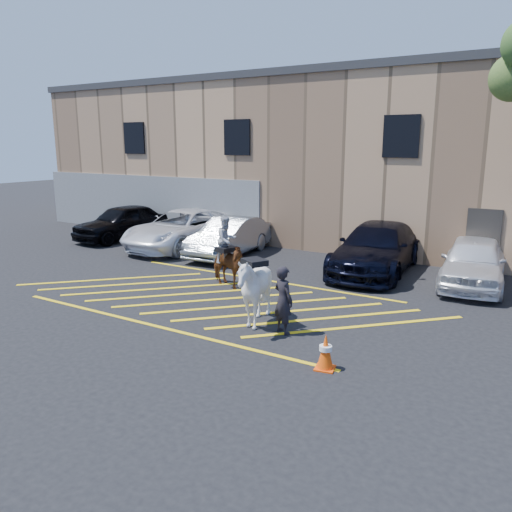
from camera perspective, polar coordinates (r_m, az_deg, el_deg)
The scene contains 12 objects.
ground at distance 14.57m, azimuth -3.85°, elevation -4.68°, with size 90.00×90.00×0.00m, color black.
car_black_suv at distance 23.89m, azimuth -15.00°, elevation 3.78°, with size 1.90×4.72×1.61m, color black.
car_white_pickup at distance 21.38m, azimuth -8.35°, elevation 3.06°, with size 2.66×5.77×1.60m, color white.
car_silver_sedan at distance 19.75m, azimuth -3.07°, elevation 2.21°, with size 1.58×4.53×1.49m, color gray.
car_blue_suv at distance 17.70m, azimuth 13.64°, elevation 0.87°, with size 2.31×5.67×1.65m, color black.
car_white_suv at distance 16.89m, azimuth 23.59°, elevation -0.61°, with size 1.81×4.49×1.53m, color white.
handler at distance 11.65m, azimuth 3.13°, elevation -5.04°, with size 0.59×0.39×1.61m, color black.
warehouse at distance 24.71m, azimuth 12.37°, elevation 10.84°, with size 32.42×10.20×7.30m.
hatching_zone at distance 14.34m, azimuth -4.54°, elevation -4.96°, with size 12.60×5.12×0.01m.
mounted_bay at distance 15.32m, azimuth -3.38°, elevation -0.33°, with size 1.83×1.23×2.22m.
saddled_white at distance 12.07m, azimuth -0.18°, elevation -3.90°, with size 2.05×2.12×1.79m.
traffic_cone at distance 10.07m, azimuth 7.95°, elevation -10.77°, with size 0.44×0.44×0.73m.
Camera 1 is at (7.99, -11.38, 4.37)m, focal length 35.00 mm.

